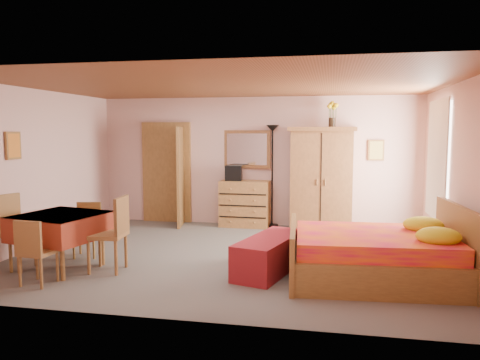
% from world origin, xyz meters
% --- Properties ---
extents(floor, '(6.50, 6.50, 0.00)m').
position_xyz_m(floor, '(0.00, 0.00, 0.00)').
color(floor, slate).
rests_on(floor, ground).
extents(ceiling, '(6.50, 6.50, 0.00)m').
position_xyz_m(ceiling, '(0.00, 0.00, 2.60)').
color(ceiling, brown).
rests_on(ceiling, wall_back).
extents(wall_back, '(6.50, 0.10, 2.60)m').
position_xyz_m(wall_back, '(0.00, 2.50, 1.30)').
color(wall_back, '#D4A399').
rests_on(wall_back, floor).
extents(wall_front, '(6.50, 0.10, 2.60)m').
position_xyz_m(wall_front, '(0.00, -2.50, 1.30)').
color(wall_front, '#D4A399').
rests_on(wall_front, floor).
extents(wall_left, '(0.10, 5.00, 2.60)m').
position_xyz_m(wall_left, '(-3.25, 0.00, 1.30)').
color(wall_left, '#D4A399').
rests_on(wall_left, floor).
extents(wall_right, '(0.10, 5.00, 2.60)m').
position_xyz_m(wall_right, '(3.25, 0.00, 1.30)').
color(wall_right, '#D4A399').
rests_on(wall_right, floor).
extents(doorway, '(1.06, 0.12, 2.15)m').
position_xyz_m(doorway, '(-1.90, 2.47, 1.02)').
color(doorway, '#9E6B35').
rests_on(doorway, floor).
extents(window, '(0.08, 1.40, 1.95)m').
position_xyz_m(window, '(3.21, 1.20, 1.45)').
color(window, white).
rests_on(window, wall_right).
extents(picture_left, '(0.04, 0.32, 0.42)m').
position_xyz_m(picture_left, '(-3.22, -0.60, 1.70)').
color(picture_left, orange).
rests_on(picture_left, wall_left).
extents(picture_back, '(0.30, 0.04, 0.40)m').
position_xyz_m(picture_back, '(2.35, 2.47, 1.55)').
color(picture_back, '#D8BF59').
rests_on(picture_back, wall_back).
extents(chest_of_drawers, '(0.99, 0.51, 0.93)m').
position_xyz_m(chest_of_drawers, '(-0.19, 2.27, 0.46)').
color(chest_of_drawers, '#B0743B').
rests_on(chest_of_drawers, floor).
extents(wall_mirror, '(0.97, 0.13, 0.77)m').
position_xyz_m(wall_mirror, '(-0.19, 2.48, 1.55)').
color(wall_mirror, silver).
rests_on(wall_mirror, wall_back).
extents(stereo, '(0.35, 0.27, 0.30)m').
position_xyz_m(stereo, '(-0.42, 2.27, 1.08)').
color(stereo, black).
rests_on(stereo, chest_of_drawers).
extents(floor_lamp, '(0.30, 0.30, 2.04)m').
position_xyz_m(floor_lamp, '(0.35, 2.38, 1.02)').
color(floor_lamp, black).
rests_on(floor_lamp, floor).
extents(wardrobe, '(1.28, 0.68, 1.99)m').
position_xyz_m(wardrobe, '(1.33, 2.20, 1.00)').
color(wardrobe, '#9D6135').
rests_on(wardrobe, floor).
extents(sunflower_vase, '(0.20, 0.20, 0.48)m').
position_xyz_m(sunflower_vase, '(1.51, 2.20, 2.24)').
color(sunflower_vase, yellow).
rests_on(sunflower_vase, wardrobe).
extents(bed, '(2.26, 1.84, 1.00)m').
position_xyz_m(bed, '(2.06, -0.76, 0.50)').
color(bed, red).
rests_on(bed, floor).
extents(bench, '(0.90, 1.52, 0.48)m').
position_xyz_m(bench, '(0.71, -0.67, 0.24)').
color(bench, maroon).
rests_on(bench, floor).
extents(dining_table, '(1.27, 1.27, 0.78)m').
position_xyz_m(dining_table, '(-2.15, -1.11, 0.39)').
color(dining_table, maroon).
rests_on(dining_table, floor).
extents(chair_south, '(0.41, 0.41, 0.84)m').
position_xyz_m(chair_south, '(-2.07, -1.76, 0.42)').
color(chair_south, '#9A6434').
rests_on(chair_south, floor).
extents(chair_north, '(0.44, 0.44, 0.82)m').
position_xyz_m(chair_north, '(-2.15, -0.44, 0.41)').
color(chair_north, '#AF7F3B').
rests_on(chair_north, floor).
extents(chair_west, '(0.60, 0.60, 1.02)m').
position_xyz_m(chair_west, '(-2.85, -1.15, 0.51)').
color(chair_west, olive).
rests_on(chair_west, floor).
extents(chair_east, '(0.51, 0.51, 1.03)m').
position_xyz_m(chair_east, '(-1.49, -1.07, 0.52)').
color(chair_east, '#996333').
rests_on(chair_east, floor).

